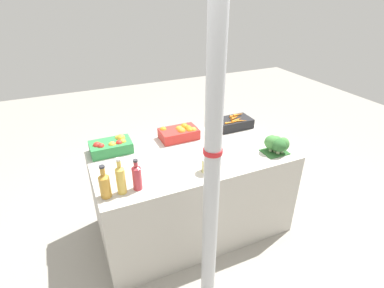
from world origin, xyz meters
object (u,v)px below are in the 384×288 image
object	(u,v)px
support_pole	(213,155)
juice_bottle_amber	(105,184)
juice_bottle_ruby	(137,177)
broccoli_pile	(277,144)
orange_crate	(180,133)
juice_bottle_golden	(121,179)
apple_crate	(112,146)
pickle_jar	(208,164)
carrot_crate	(234,123)

from	to	relation	value
support_pole	juice_bottle_amber	bearing A→B (deg)	140.27
juice_bottle_ruby	broccoli_pile	bearing A→B (deg)	1.02
orange_crate	juice_bottle_golden	bearing A→B (deg)	-138.33
broccoli_pile	orange_crate	bearing A→B (deg)	138.32
juice_bottle_amber	juice_bottle_ruby	world-z (taller)	juice_bottle_amber
apple_crate	pickle_jar	world-z (taller)	apple_crate
juice_bottle_golden	orange_crate	bearing A→B (deg)	41.67
support_pole	pickle_jar	bearing A→B (deg)	64.91
apple_crate	broccoli_pile	size ratio (longest dim) A/B	1.67
broccoli_pile	pickle_jar	xyz separation A→B (m)	(-0.70, -0.02, -0.02)
pickle_jar	juice_bottle_golden	bearing A→B (deg)	179.87
orange_crate	juice_bottle_amber	size ratio (longest dim) A/B	1.41
broccoli_pile	support_pole	bearing A→B (deg)	-151.11
support_pole	broccoli_pile	bearing A→B (deg)	28.89
broccoli_pile	juice_bottle_amber	distance (m)	1.52
apple_crate	broccoli_pile	distance (m)	1.49
juice_bottle_golden	juice_bottle_ruby	distance (m)	0.12
support_pole	juice_bottle_golden	xyz separation A→B (m)	(-0.47, 0.49, -0.35)
carrot_crate	pickle_jar	distance (m)	0.90
apple_crate	broccoli_pile	xyz separation A→B (m)	(1.35, -0.61, 0.03)
apple_crate	juice_bottle_ruby	xyz separation A→B (m)	(0.07, -0.64, 0.05)
support_pole	carrot_crate	xyz separation A→B (m)	(0.86, 1.13, -0.42)
orange_crate	carrot_crate	xyz separation A→B (m)	(0.62, 0.00, -0.01)
apple_crate	broccoli_pile	bearing A→B (deg)	-24.40
juice_bottle_amber	pickle_jar	xyz separation A→B (m)	(0.82, -0.00, -0.04)
juice_bottle_golden	pickle_jar	distance (m)	0.71
orange_crate	juice_bottle_golden	distance (m)	0.96
juice_bottle_golden	support_pole	bearing A→B (deg)	-45.93
juice_bottle_golden	carrot_crate	bearing A→B (deg)	25.58
support_pole	juice_bottle_amber	distance (m)	0.85
apple_crate	juice_bottle_amber	bearing A→B (deg)	-104.39
support_pole	juice_bottle_amber	world-z (taller)	support_pole
carrot_crate	broccoli_pile	distance (m)	0.62
juice_bottle_amber	juice_bottle_ruby	size ratio (longest dim) A/B	1.04
apple_crate	juice_bottle_golden	bearing A→B (deg)	-94.35
juice_bottle_ruby	support_pole	bearing A→B (deg)	-53.92
support_pole	carrot_crate	bearing A→B (deg)	52.75
apple_crate	juice_bottle_amber	world-z (taller)	juice_bottle_amber
support_pole	pickle_jar	world-z (taller)	support_pole
broccoli_pile	pickle_jar	distance (m)	0.70
juice_bottle_amber	carrot_crate	bearing A→B (deg)	23.78
pickle_jar	juice_bottle_amber	bearing A→B (deg)	179.89
juice_bottle_amber	juice_bottle_ruby	distance (m)	0.23
juice_bottle_ruby	orange_crate	bearing A→B (deg)	46.80
broccoli_pile	pickle_jar	size ratio (longest dim) A/B	1.78
broccoli_pile	juice_bottle_amber	bearing A→B (deg)	-179.13
juice_bottle_ruby	juice_bottle_golden	bearing A→B (deg)	180.00
juice_bottle_golden	broccoli_pile	bearing A→B (deg)	0.94
orange_crate	carrot_crate	bearing A→B (deg)	0.11
orange_crate	juice_bottle_ruby	world-z (taller)	juice_bottle_ruby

